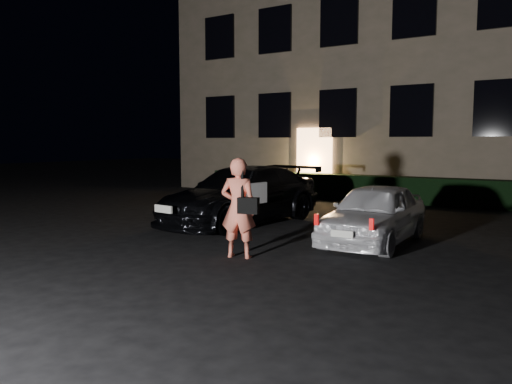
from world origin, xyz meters
The scene contains 6 objects.
ground centered at (0.00, 0.00, 0.00)m, with size 80.00×80.00×0.00m, color black.
building centered at (0.00, 14.99, 6.00)m, with size 20.00×8.11×12.00m.
hedge centered at (0.00, 10.50, 0.42)m, with size 15.00×0.70×0.85m, color black.
sedan centered at (-2.22, 4.25, 0.69)m, with size 2.48×4.98×1.38m.
hatch centered at (1.34, 3.64, 0.59)m, with size 1.45×3.47×1.18m.
man centered at (-0.20, 1.18, 0.86)m, with size 0.78×0.57×1.71m.
Camera 1 is at (4.56, -5.77, 1.97)m, focal length 35.00 mm.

